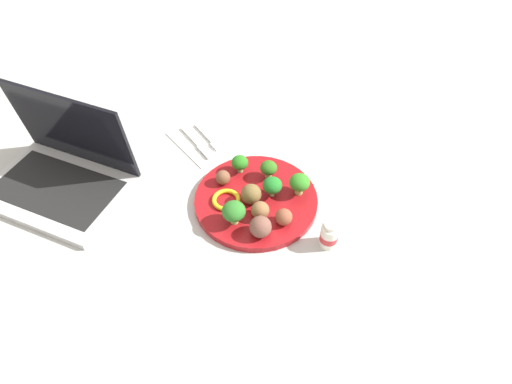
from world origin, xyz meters
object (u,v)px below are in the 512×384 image
(meatball_back_right, at_px, (260,227))
(fork, at_px, (209,138))
(meatball_front_right, at_px, (284,217))
(yogurt_bottle, at_px, (329,236))
(broccoli_floret_back_right, at_px, (272,186))
(pepper_ring_mid_left, at_px, (226,200))
(meatball_far_rim, at_px, (251,194))
(meatball_back_left, at_px, (223,177))
(knife, at_px, (198,143))
(broccoli_floret_far_rim, at_px, (240,163))
(meatball_mid_right, at_px, (260,210))
(broccoli_floret_near_rim, at_px, (234,212))
(napkin, at_px, (202,140))
(broccoli_floret_back_left, at_px, (300,183))
(broccoli_floret_mid_right, at_px, (269,168))
(laptop, at_px, (61,172))
(plate, at_px, (256,200))

(meatball_back_right, height_order, fork, meatball_back_right)
(meatball_front_right, bearing_deg, yogurt_bottle, 23.78)
(broccoli_floret_back_right, xyz_separation_m, yogurt_bottle, (0.17, 0.01, -0.02))
(pepper_ring_mid_left, bearing_deg, meatball_far_rim, 51.07)
(broccoli_floret_back_right, relative_size, meatball_front_right, 1.32)
(meatball_front_right, xyz_separation_m, meatball_back_left, (-0.18, -0.03, -0.00))
(broccoli_floret_back_right, height_order, knife, broccoli_floret_back_right)
(yogurt_bottle, bearing_deg, broccoli_floret_back_right, -177.22)
(broccoli_floret_far_rim, xyz_separation_m, meatball_mid_right, (0.14, -0.05, -0.01))
(broccoli_floret_near_rim, distance_m, broccoli_floret_far_rim, 0.16)
(broccoli_floret_near_rim, relative_size, yogurt_bottle, 0.86)
(meatball_mid_right, relative_size, napkin, 0.24)
(broccoli_floret_back_left, distance_m, broccoli_floret_back_right, 0.06)
(broccoli_floret_mid_right, xyz_separation_m, laptop, (-0.30, -0.37, -0.00))
(plate, height_order, napkin, plate)
(meatball_back_right, bearing_deg, meatball_back_left, 170.06)
(broccoli_floret_back_right, bearing_deg, broccoli_floret_back_left, 56.83)
(meatball_front_right, bearing_deg, broccoli_floret_back_right, 156.63)
(meatball_back_left, bearing_deg, pepper_ring_mid_left, -30.39)
(broccoli_floret_mid_right, bearing_deg, meatball_mid_right, -49.33)
(broccoli_floret_near_rim, relative_size, knife, 0.39)
(broccoli_floret_far_rim, relative_size, meatball_front_right, 1.18)
(broccoli_floret_far_rim, bearing_deg, knife, -174.18)
(broccoli_floret_back_left, bearing_deg, broccoli_floret_back_right, -123.17)
(meatball_far_rim, bearing_deg, pepper_ring_mid_left, -128.93)
(plate, bearing_deg, broccoli_floret_mid_right, 116.53)
(yogurt_bottle, bearing_deg, meatball_front_right, -156.22)
(laptop, bearing_deg, broccoli_floret_back_left, 45.93)
(broccoli_floret_mid_right, distance_m, meatball_front_right, 0.14)
(broccoli_floret_near_rim, relative_size, napkin, 0.33)
(meatball_back_right, relative_size, napkin, 0.28)
(meatball_front_right, bearing_deg, broccoli_floret_mid_right, 152.87)
(yogurt_bottle, bearing_deg, laptop, -145.86)
(yogurt_bottle, xyz_separation_m, laptop, (-0.52, -0.35, 0.01))
(meatball_back_left, distance_m, fork, 0.18)
(laptop, bearing_deg, pepper_ring_mid_left, 40.24)
(broccoli_floret_far_rim, bearing_deg, meatball_far_rim, -23.68)
(pepper_ring_mid_left, height_order, laptop, laptop)
(napkin, bearing_deg, meatball_far_rim, -9.47)
(meatball_front_right, xyz_separation_m, knife, (-0.34, 0.01, -0.03))
(pepper_ring_mid_left, bearing_deg, broccoli_floret_back_left, 59.35)
(broccoli_floret_back_right, bearing_deg, pepper_ring_mid_left, -119.18)
(meatball_back_left, bearing_deg, meatball_back_right, -9.94)
(meatball_front_right, distance_m, laptop, 0.53)
(plate, relative_size, fork, 2.31)
(broccoli_floret_near_rim, distance_m, meatball_front_right, 0.11)
(meatball_front_right, bearing_deg, meatball_back_left, -170.82)
(meatball_mid_right, relative_size, fork, 0.33)
(broccoli_floret_near_rim, bearing_deg, meatball_back_left, 154.35)
(broccoli_floret_back_left, xyz_separation_m, knife, (-0.30, -0.08, -0.04))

